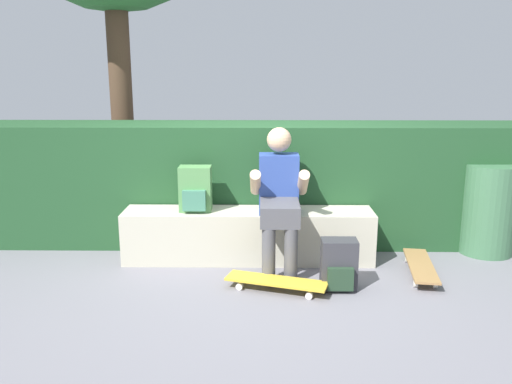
{
  "coord_description": "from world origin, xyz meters",
  "views": [
    {
      "loc": [
        0.12,
        -4.31,
        1.73
      ],
      "look_at": [
        0.07,
        0.43,
        0.61
      ],
      "focal_mm": 37.74,
      "sensor_mm": 36.0,
      "label": 1
    }
  ],
  "objects_px": {
    "person_skater": "(279,195)",
    "backpack_on_ground": "(339,265)",
    "trash_bin": "(489,209)",
    "skateboard_near_person": "(276,282)",
    "bench_main": "(248,235)",
    "skateboard_beside_bench": "(421,266)",
    "backpack_on_bench": "(195,190)"
  },
  "relations": [
    {
      "from": "skateboard_beside_bench",
      "to": "trash_bin",
      "type": "distance_m",
      "value": 1.01
    },
    {
      "from": "skateboard_beside_bench",
      "to": "trash_bin",
      "type": "bearing_deg",
      "value": 36.22
    },
    {
      "from": "skateboard_beside_bench",
      "to": "skateboard_near_person",
      "type": "bearing_deg",
      "value": -163.98
    },
    {
      "from": "bench_main",
      "to": "backpack_on_ground",
      "type": "xyz_separation_m",
      "value": [
        0.73,
        -0.64,
        -0.04
      ]
    },
    {
      "from": "skateboard_beside_bench",
      "to": "trash_bin",
      "type": "height_order",
      "value": "trash_bin"
    },
    {
      "from": "bench_main",
      "to": "backpack_on_ground",
      "type": "relative_size",
      "value": 5.56
    },
    {
      "from": "backpack_on_bench",
      "to": "trash_bin",
      "type": "distance_m",
      "value": 2.72
    },
    {
      "from": "skateboard_near_person",
      "to": "backpack_on_ground",
      "type": "relative_size",
      "value": 2.06
    },
    {
      "from": "backpack_on_bench",
      "to": "backpack_on_ground",
      "type": "relative_size",
      "value": 1.0
    },
    {
      "from": "skateboard_beside_bench",
      "to": "backpack_on_bench",
      "type": "xyz_separation_m",
      "value": [
        -1.93,
        0.33,
        0.58
      ]
    },
    {
      "from": "skateboard_near_person",
      "to": "backpack_on_bench",
      "type": "xyz_separation_m",
      "value": [
        -0.7,
        0.68,
        0.58
      ]
    },
    {
      "from": "backpack_on_bench",
      "to": "backpack_on_ground",
      "type": "bearing_deg",
      "value": -27.68
    },
    {
      "from": "person_skater",
      "to": "backpack_on_bench",
      "type": "distance_m",
      "value": 0.76
    },
    {
      "from": "person_skater",
      "to": "skateboard_near_person",
      "type": "bearing_deg",
      "value": -93.67
    },
    {
      "from": "skateboard_near_person",
      "to": "bench_main",
      "type": "bearing_deg",
      "value": 108.88
    },
    {
      "from": "backpack_on_ground",
      "to": "trash_bin",
      "type": "relative_size",
      "value": 0.47
    },
    {
      "from": "person_skater",
      "to": "trash_bin",
      "type": "distance_m",
      "value": 2.02
    },
    {
      "from": "bench_main",
      "to": "skateboard_beside_bench",
      "type": "xyz_separation_m",
      "value": [
        1.46,
        -0.34,
        -0.16
      ]
    },
    {
      "from": "backpack_on_bench",
      "to": "trash_bin",
      "type": "bearing_deg",
      "value": 4.94
    },
    {
      "from": "person_skater",
      "to": "backpack_on_ground",
      "type": "distance_m",
      "value": 0.78
    },
    {
      "from": "bench_main",
      "to": "person_skater",
      "type": "distance_m",
      "value": 0.54
    },
    {
      "from": "bench_main",
      "to": "skateboard_beside_bench",
      "type": "bearing_deg",
      "value": -12.97
    },
    {
      "from": "skateboard_near_person",
      "to": "backpack_on_ground",
      "type": "distance_m",
      "value": 0.51
    },
    {
      "from": "bench_main",
      "to": "trash_bin",
      "type": "bearing_deg",
      "value": 5.73
    },
    {
      "from": "skateboard_near_person",
      "to": "trash_bin",
      "type": "xyz_separation_m",
      "value": [
        1.99,
        0.91,
        0.35
      ]
    },
    {
      "from": "person_skater",
      "to": "skateboard_beside_bench",
      "type": "xyz_separation_m",
      "value": [
        1.2,
        -0.13,
        -0.58
      ]
    },
    {
      "from": "skateboard_beside_bench",
      "to": "backpack_on_ground",
      "type": "height_order",
      "value": "backpack_on_ground"
    },
    {
      "from": "bench_main",
      "to": "skateboard_near_person",
      "type": "relative_size",
      "value": 2.7
    },
    {
      "from": "backpack_on_ground",
      "to": "trash_bin",
      "type": "bearing_deg",
      "value": 29.83
    },
    {
      "from": "skateboard_beside_bench",
      "to": "backpack_on_ground",
      "type": "relative_size",
      "value": 2.05
    },
    {
      "from": "backpack_on_ground",
      "to": "person_skater",
      "type": "bearing_deg",
      "value": 137.11
    },
    {
      "from": "bench_main",
      "to": "skateboard_near_person",
      "type": "xyz_separation_m",
      "value": [
        0.24,
        -0.69,
        -0.16
      ]
    }
  ]
}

